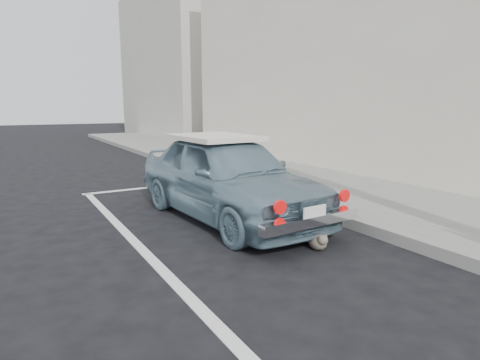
{
  "coord_description": "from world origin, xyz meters",
  "views": [
    {
      "loc": [
        -2.17,
        -1.47,
        1.66
      ],
      "look_at": [
        0.33,
        2.8,
        0.75
      ],
      "focal_mm": 30.0,
      "sensor_mm": 36.0,
      "label": 1
    }
  ],
  "objects": [
    {
      "name": "retro_coupe",
      "position": [
        0.64,
        3.7,
        0.64
      ],
      "size": [
        1.71,
        3.79,
        1.26
      ],
      "rotation": [
        0.0,
        0.0,
        0.06
      ],
      "color": "slate",
      "rests_on": "ground"
    },
    {
      "name": "shop_building",
      "position": [
        6.33,
        4.0,
        3.49
      ],
      "size": [
        3.5,
        18.0,
        7.0
      ],
      "color": "silver",
      "rests_on": "ground"
    },
    {
      "name": "cat",
      "position": [
        0.89,
        1.94,
        0.11
      ],
      "size": [
        0.26,
        0.43,
        0.24
      ],
      "rotation": [
        0.0,
        0.0,
        -0.24
      ],
      "color": "#756759",
      "rests_on": "ground"
    },
    {
      "name": "building_far",
      "position": [
        6.35,
        20.0,
        4.0
      ],
      "size": [
        3.5,
        10.0,
        8.0
      ],
      "primitive_type": "cube",
      "color": "#B4AFA3",
      "rests_on": "ground"
    },
    {
      "name": "sidewalk",
      "position": [
        3.2,
        2.0,
        0.07
      ],
      "size": [
        2.8,
        40.0,
        0.15
      ],
      "primitive_type": "cube",
      "color": "slate",
      "rests_on": "ground"
    },
    {
      "name": "pline_side",
      "position": [
        -0.9,
        3.0,
        0.0
      ],
      "size": [
        0.12,
        7.0,
        0.01
      ],
      "primitive_type": "cube",
      "color": "silver",
      "rests_on": "ground"
    },
    {
      "name": "pline_front",
      "position": [
        0.5,
        6.5,
        0.0
      ],
      "size": [
        3.0,
        0.12,
        0.01
      ],
      "primitive_type": "cube",
      "color": "silver",
      "rests_on": "ground"
    }
  ]
}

